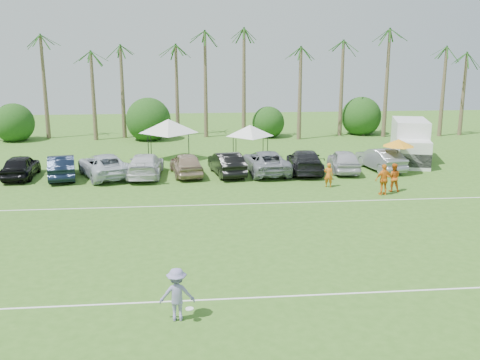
{
  "coord_description": "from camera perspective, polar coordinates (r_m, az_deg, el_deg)",
  "views": [
    {
      "loc": [
        -2.17,
        -15.53,
        8.69
      ],
      "look_at": [
        0.68,
        13.34,
        1.6
      ],
      "focal_mm": 40.0,
      "sensor_mm": 36.0,
      "label": 1
    }
  ],
  "objects": [
    {
      "name": "bush_tree_3",
      "position": [
        57.89,
        12.79,
        6.56
      ],
      "size": [
        4.0,
        4.0,
        4.0
      ],
      "color": "brown",
      "rests_on": "ground"
    },
    {
      "name": "parked_car_6",
      "position": [
        38.58,
        2.77,
        1.94
      ],
      "size": [
        3.12,
        6.06,
        1.63
      ],
      "primitive_type": "imported",
      "rotation": [
        0.0,
        0.0,
        3.21
      ],
      "color": "gray",
      "rests_on": "ground"
    },
    {
      "name": "bush_tree_2",
      "position": [
        55.57,
        2.88,
        6.59
      ],
      "size": [
        4.0,
        4.0,
        4.0
      ],
      "color": "brown",
      "rests_on": "ground"
    },
    {
      "name": "parked_car_0",
      "position": [
        40.07,
        -22.36,
        1.36
      ],
      "size": [
        2.16,
        4.89,
        1.63
      ],
      "primitive_type": "imported",
      "rotation": [
        0.0,
        0.0,
        3.19
      ],
      "color": "black",
      "rests_on": "ground"
    },
    {
      "name": "palm_tree_3",
      "position": [
        53.86,
        -12.26,
        14.89
      ],
      "size": [
        2.4,
        2.4,
        11.9
      ],
      "color": "brown",
      "rests_on": "ground"
    },
    {
      "name": "ground",
      "position": [
        17.93,
        2.11,
        -15.27
      ],
      "size": [
        120.0,
        120.0,
        0.0
      ],
      "primitive_type": "plane",
      "color": "#39671F",
      "rests_on": "ground"
    },
    {
      "name": "parked_car_7",
      "position": [
        39.08,
        6.94,
        2.01
      ],
      "size": [
        2.78,
        5.81,
        1.63
      ],
      "primitive_type": "imported",
      "rotation": [
        0.0,
        0.0,
        3.05
      ],
      "color": "black",
      "rests_on": "ground"
    },
    {
      "name": "palm_tree_4",
      "position": [
        53.57,
        -7.77,
        12.32
      ],
      "size": [
        2.4,
        2.4,
        8.9
      ],
      "color": "brown",
      "rests_on": "ground"
    },
    {
      "name": "canopy_tent_right",
      "position": [
        43.61,
        1.08,
        5.88
      ],
      "size": [
        3.94,
        3.94,
        3.19
      ],
      "color": "black",
      "rests_on": "ground"
    },
    {
      "name": "parked_car_9",
      "position": [
        40.89,
        14.73,
        2.18
      ],
      "size": [
        2.51,
        5.18,
        1.63
      ],
      "primitive_type": "imported",
      "rotation": [
        0.0,
        0.0,
        3.3
      ],
      "color": "gray",
      "rests_on": "ground"
    },
    {
      "name": "palm_tree_11",
      "position": [
        60.98,
        23.68,
        13.91
      ],
      "size": [
        2.4,
        2.4,
        11.9
      ],
      "color": "brown",
      "rests_on": "ground"
    },
    {
      "name": "parked_car_8",
      "position": [
        39.72,
        11.0,
        2.05
      ],
      "size": [
        2.47,
        4.99,
        1.63
      ],
      "primitive_type": "imported",
      "rotation": [
        0.0,
        0.0,
        3.03
      ],
      "color": "silver",
      "rests_on": "ground"
    },
    {
      "name": "box_truck",
      "position": [
        44.27,
        17.76,
        4.07
      ],
      "size": [
        4.05,
        6.78,
        3.28
      ],
      "rotation": [
        0.0,
        0.0,
        -0.28
      ],
      "color": "white",
      "rests_on": "ground"
    },
    {
      "name": "palm_tree_9",
      "position": [
        57.2,
        15.41,
        12.92
      ],
      "size": [
        2.4,
        2.4,
        9.9
      ],
      "color": "brown",
      "rests_on": "ground"
    },
    {
      "name": "sideline_player_a",
      "position": [
        35.03,
        9.43,
        0.53
      ],
      "size": [
        0.69,
        0.58,
        1.61
      ],
      "primitive_type": "imported",
      "rotation": [
        0.0,
        0.0,
        2.75
      ],
      "color": "orange",
      "rests_on": "ground"
    },
    {
      "name": "parked_car_4",
      "position": [
        38.02,
        -5.76,
        1.71
      ],
      "size": [
        2.64,
        5.04,
        1.63
      ],
      "primitive_type": "imported",
      "rotation": [
        0.0,
        0.0,
        3.29
      ],
      "color": "#9E846B",
      "rests_on": "ground"
    },
    {
      "name": "canopy_tent_left",
      "position": [
        43.13,
        -7.64,
        6.45
      ],
      "size": [
        4.78,
        4.78,
        3.87
      ],
      "color": "black",
      "rests_on": "ground"
    },
    {
      "name": "parked_car_1",
      "position": [
        38.95,
        -18.49,
        1.35
      ],
      "size": [
        2.72,
        5.21,
        1.63
      ],
      "primitive_type": "imported",
      "rotation": [
        0.0,
        0.0,
        3.35
      ],
      "color": "black",
      "rests_on": "ground"
    },
    {
      "name": "parked_car_2",
      "position": [
        38.55,
        -14.3,
        1.52
      ],
      "size": [
        4.75,
        6.47,
        1.63
      ],
      "primitive_type": "imported",
      "rotation": [
        0.0,
        0.0,
        3.53
      ],
      "color": "silver",
      "rests_on": "ground"
    },
    {
      "name": "palm_tree_7",
      "position": [
        54.5,
        5.31,
        15.12
      ],
      "size": [
        2.4,
        2.4,
        11.9
      ],
      "color": "brown",
      "rests_on": "ground"
    },
    {
      "name": "sideline_player_c",
      "position": [
        33.82,
        15.11,
        0.05
      ],
      "size": [
        1.18,
        0.62,
        1.93
      ],
      "primitive_type": "imported",
      "rotation": [
        0.0,
        0.0,
        3.28
      ],
      "color": "orange",
      "rests_on": "ground"
    },
    {
      "name": "bush_tree_1",
      "position": [
        55.1,
        -9.64,
        6.35
      ],
      "size": [
        4.0,
        4.0,
        4.0
      ],
      "color": "brown",
      "rests_on": "ground"
    },
    {
      "name": "palm_tree_5",
      "position": [
        53.57,
        -3.41,
        13.35
      ],
      "size": [
        2.4,
        2.4,
        9.9
      ],
      "color": "brown",
      "rests_on": "ground"
    },
    {
      "name": "bush_tree_0",
      "position": [
        57.48,
        -22.74,
        5.79
      ],
      "size": [
        4.0,
        4.0,
        4.0
      ],
      "color": "brown",
      "rests_on": "ground"
    },
    {
      "name": "palm_tree_6",
      "position": [
        53.89,
        0.97,
        14.29
      ],
      "size": [
        2.4,
        2.4,
        10.9
      ],
      "color": "brown",
      "rests_on": "ground"
    },
    {
      "name": "frisbee_player",
      "position": [
        17.99,
        -6.73,
        -12.02
      ],
      "size": [
        1.17,
        0.68,
        1.8
      ],
      "rotation": [
        0.0,
        0.0,
        3.13
      ],
      "color": "#837DB1",
      "rests_on": "ground"
    },
    {
      "name": "palm_tree_1",
      "position": [
        55.54,
        -21.65,
        12.45
      ],
      "size": [
        2.4,
        2.4,
        9.9
      ],
      "color": "brown",
      "rests_on": "ground"
    },
    {
      "name": "market_umbrella",
      "position": [
        39.69,
        16.55,
        3.82
      ],
      "size": [
        2.25,
        2.25,
        2.51
      ],
      "color": "black",
      "rests_on": "ground"
    },
    {
      "name": "parked_car_3",
      "position": [
        38.05,
        -10.07,
        1.58
      ],
      "size": [
        2.47,
        5.7,
        1.63
      ],
      "primitive_type": "imported",
      "rotation": [
        0.0,
        0.0,
        3.11
      ],
      "color": "silver",
      "rests_on": "ground"
    },
    {
      "name": "palm_tree_2",
      "position": [
        54.43,
        -16.53,
        13.74
      ],
      "size": [
        2.4,
        2.4,
        10.9
      ],
      "color": "brown",
      "rests_on": "ground"
    },
    {
      "name": "palm_tree_8",
      "position": [
        55.65,
        10.43,
        12.27
      ],
      "size": [
        2.4,
        2.4,
        8.9
      ],
      "color": "brown",
      "rests_on": "ground"
    },
    {
      "name": "parked_car_5",
      "position": [
        38.0,
        -1.44,
        1.77
      ],
      "size": [
        2.56,
        5.19,
        1.63
      ],
      "primitive_type": "imported",
      "rotation": [
        0.0,
        0.0,
        3.32
      ],
      "color": "black",
      "rests_on": "ground"
    },
    {
      "name": "palm_tree_10",
      "position": [
        59.15,
        20.12,
        13.43
      ],
      "size": [
        2.4,
        2.4,
        10.9
      ],
      "color": "brown",
      "rests_on": "ground"
    },
    {
      "name": "field_lines",
      "position": [
        25.17,
        -0.34,
        -6.44
      ],
      "size": [
        80.0,
        12.1,
        0.01
      ],
      "color": "white",
      "rests_on": "ground"
    },
    {
      "name": "sideline_player_b",
      "position": [
        34.83,
        16.04,
        0.26
      ],
      "size": [
        1.03,
        0.9,
        1.8
      ],
      "primitive_type": "imported",
      "rotation": [
        0.0,
        0.0,
        2.86
      ],
      "color": "#D35D17",
      "rests_on": "ground"
    }
  ]
}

